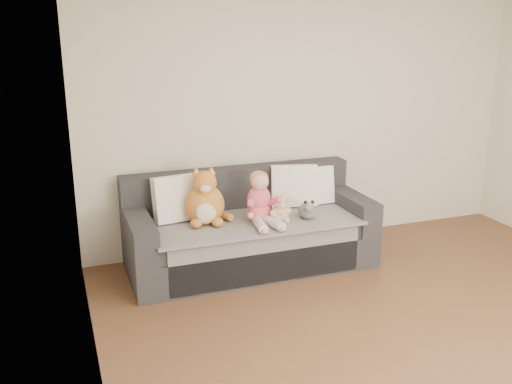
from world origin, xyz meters
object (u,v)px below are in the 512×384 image
at_px(teddy_bear, 280,211).
at_px(sippy_cup, 262,214).
at_px(plush_cat, 205,202).
at_px(toddler, 261,201).
at_px(sofa, 249,233).

bearing_deg(teddy_bear, sippy_cup, 135.47).
bearing_deg(teddy_bear, plush_cat, 153.62).
bearing_deg(plush_cat, toddler, -9.99).
relative_size(sofa, teddy_bear, 8.29).
bearing_deg(sippy_cup, toddler, -129.65).
xyz_separation_m(plush_cat, sippy_cup, (0.48, -0.12, -0.13)).
relative_size(plush_cat, teddy_bear, 2.00).
distance_m(teddy_bear, sippy_cup, 0.17).
height_order(teddy_bear, sippy_cup, teddy_bear).
distance_m(toddler, teddy_bear, 0.19).
bearing_deg(sofa, toddler, -79.73).
height_order(sofa, teddy_bear, sofa).
xyz_separation_m(sofa, sippy_cup, (0.06, -0.17, 0.22)).
xyz_separation_m(sofa, teddy_bear, (0.19, -0.27, 0.27)).
bearing_deg(sippy_cup, sofa, 110.31).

